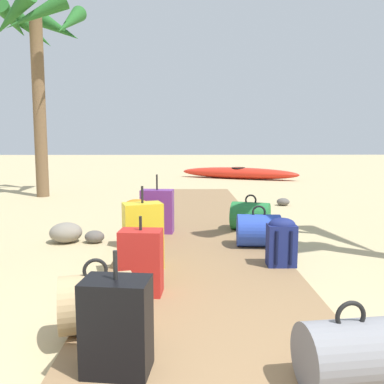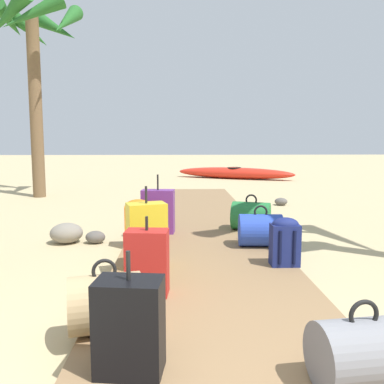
{
  "view_description": "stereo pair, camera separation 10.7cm",
  "coord_description": "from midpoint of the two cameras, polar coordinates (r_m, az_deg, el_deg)",
  "views": [
    {
      "loc": [
        -0.17,
        -1.05,
        1.36
      ],
      "look_at": [
        -0.06,
        5.05,
        0.55
      ],
      "focal_mm": 37.69,
      "sensor_mm": 36.0,
      "label": 1
    },
    {
      "loc": [
        -0.28,
        -1.05,
        1.36
      ],
      "look_at": [
        -0.06,
        5.05,
        0.55
      ],
      "focal_mm": 37.69,
      "sensor_mm": 36.0,
      "label": 2
    }
  ],
  "objects": [
    {
      "name": "duffel_bag_blue",
      "position": [
        4.9,
        10.01,
        -5.36
      ],
      "size": [
        0.53,
        0.42,
        0.5
      ],
      "color": "#2847B7",
      "rests_on": "boardwalk"
    },
    {
      "name": "suitcase_red",
      "position": [
        3.38,
        -6.3,
        -9.83
      ],
      "size": [
        0.36,
        0.25,
        0.65
      ],
      "color": "red",
      "rests_on": "boardwalk"
    },
    {
      "name": "rock_left_near",
      "position": [
        5.57,
        -16.89,
        -5.51
      ],
      "size": [
        0.5,
        0.46,
        0.27
      ],
      "primitive_type": "ellipsoid",
      "rotation": [
        0.0,
        0.0,
        1.81
      ],
      "color": "gray",
      "rests_on": "ground"
    },
    {
      "name": "duffel_bag_grey",
      "position": [
        2.38,
        22.55,
        -20.5
      ],
      "size": [
        0.52,
        0.41,
        0.47
      ],
      "color": "slate",
      "rests_on": "boardwalk"
    },
    {
      "name": "palm_tree_far_left",
      "position": [
        10.28,
        -20.42,
        18.97
      ],
      "size": [
        1.99,
        2.17,
        4.51
      ],
      "color": "brown",
      "rests_on": "ground"
    },
    {
      "name": "rock_right_mid",
      "position": [
        8.48,
        13.12,
        -1.36
      ],
      "size": [
        0.29,
        0.26,
        0.15
      ],
      "primitive_type": "ellipsoid",
      "rotation": [
        0.0,
        0.0,
        3.0
      ],
      "color": "#5B5651",
      "rests_on": "ground"
    },
    {
      "name": "suitcase_purple",
      "position": [
        5.52,
        -4.39,
        -2.73
      ],
      "size": [
        0.46,
        0.26,
        0.8
      ],
      "color": "#6B2D84",
      "rests_on": "boardwalk"
    },
    {
      "name": "rock_left_mid",
      "position": [
        5.46,
        -13.08,
        -6.18
      ],
      "size": [
        0.27,
        0.22,
        0.16
      ],
      "primitive_type": "ellipsoid",
      "rotation": [
        0.0,
        0.0,
        3.08
      ],
      "color": "#5B5651",
      "rests_on": "ground"
    },
    {
      "name": "backpack_navy",
      "position": [
        4.19,
        13.28,
        -6.73
      ],
      "size": [
        0.29,
        0.21,
        0.49
      ],
      "color": "navy",
      "rests_on": "boardwalk"
    },
    {
      "name": "duffel_bag_tan",
      "position": [
        2.85,
        -12.32,
        -15.0
      ],
      "size": [
        0.55,
        0.49,
        0.5
      ],
      "color": "tan",
      "rests_on": "boardwalk"
    },
    {
      "name": "duffel_bag_green",
      "position": [
        5.74,
        8.8,
        -3.38
      ],
      "size": [
        0.62,
        0.54,
        0.51
      ],
      "color": "#237538",
      "rests_on": "boardwalk"
    },
    {
      "name": "suitcase_black",
      "position": [
        2.34,
        -9.23,
        -18.19
      ],
      "size": [
        0.39,
        0.28,
        0.69
      ],
      "color": "black",
      "rests_on": "boardwalk"
    },
    {
      "name": "kayak",
      "position": [
        13.92,
        6.79,
        2.68
      ],
      "size": [
        4.05,
        2.32,
        0.39
      ],
      "color": "red",
      "rests_on": "ground"
    },
    {
      "name": "boardwalk",
      "position": [
        5.8,
        1.19,
        -5.59
      ],
      "size": [
        1.86,
        9.19,
        0.08
      ],
      "primitive_type": "cube",
      "color": "olive",
      "rests_on": "ground"
    },
    {
      "name": "suitcase_yellow",
      "position": [
        4.03,
        -6.2,
        -6.14
      ],
      "size": [
        0.43,
        0.33,
        0.82
      ],
      "color": "gold",
      "rests_on": "boardwalk"
    },
    {
      "name": "backpack_orange",
      "position": [
        5.11,
        -7.26,
        -3.81
      ],
      "size": [
        0.34,
        0.26,
        0.53
      ],
      "color": "orange",
      "rests_on": "boardwalk"
    },
    {
      "name": "ground_plane",
      "position": [
        4.92,
        1.62,
        -8.47
      ],
      "size": [
        60.0,
        60.0,
        0.0
      ],
      "primitive_type": "plane",
      "color": "tan"
    }
  ]
}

